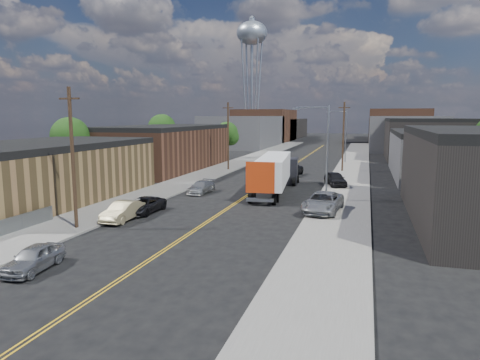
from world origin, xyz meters
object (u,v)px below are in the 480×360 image
Objects in this scene: car_left_a at (34,258)px; car_right_lot_a at (323,202)px; water_tower at (252,38)px; car_ahead_truck at (290,170)px; car_left_c at (144,205)px; car_right_lot_c at (335,179)px; car_left_b at (123,211)px; car_left_d at (201,187)px; semi_truck at (277,171)px.

car_left_a is 22.05m from car_right_lot_a.
car_ahead_truck is (23.68, -68.00, -29.90)m from water_tower.
water_tower is at bearing 100.46° from car_left_c.
car_right_lot_c reaches higher than car_left_a.
car_left_b is 12.87m from car_left_d.
car_left_b is 0.77× the size of car_right_lot_a.
car_left_d is at bearing 161.69° from car_right_lot_a.
car_left_a is 13.69m from car_left_c.
car_right_lot_c reaches higher than car_ahead_truck.
car_right_lot_a is (13.20, 17.66, 0.29)m from car_left_a.
car_right_lot_a is 14.13m from car_right_lot_c.
water_tower is 6.33× the size of car_right_lot_a.
car_left_d is (-7.46, -3.01, -1.63)m from semi_truck.
car_right_lot_c reaches higher than car_left_c.
car_left_d is at bearing -78.56° from water_tower.
water_tower is at bearing 92.18° from car_left_a.
car_left_c is 1.03× the size of car_right_lot_c.
car_ahead_truck is at bearing -70.80° from water_tower.
car_right_lot_a is (14.36, 4.02, 0.31)m from car_left_c.
car_left_b is 2.80m from car_left_c.
car_left_d is 0.81× the size of car_ahead_truck.
car_right_lot_c reaches higher than car_left_b.
car_ahead_truck reaches higher than car_left_c.
car_left_b reaches higher than car_left_a.
car_left_a is 10.94m from car_left_b.
water_tower is 6.86× the size of car_ahead_truck.
car_right_lot_a reaches higher than car_left_b.
semi_truck is 3.39× the size of car_right_lot_c.
car_right_lot_c is at bearing 54.14° from car_left_b.
car_left_c is at bearing -158.31° from car_right_lot_a.
car_right_lot_a is at bearing -67.83° from car_ahead_truck.
water_tower is 99.93m from car_left_c.
semi_truck is 7.82m from car_right_lot_c.
water_tower is at bearing 98.17° from car_left_b.
car_right_lot_a reaches higher than car_left_c.
semi_truck is at bearing -157.07° from car_right_lot_c.
car_left_c is at bearing -147.29° from car_right_lot_c.
car_right_lot_c is at bearing 52.55° from car_left_c.
semi_truck is 10.74m from car_right_lot_a.
semi_truck is at bearing 67.57° from car_left_a.
car_ahead_truck reaches higher than car_left_a.
water_tower reaches higher than car_ahead_truck.
semi_truck is 8.21m from car_left_d.
car_right_lot_c is at bearing 35.88° from car_left_d.
car_right_lot_a reaches higher than car_right_lot_c.
car_ahead_truck is (6.68, 16.00, 0.11)m from car_left_d.
water_tower reaches higher than car_right_lot_a.
car_left_b is at bearing -80.84° from water_tower.
car_left_d is (1.40, 12.79, -0.10)m from car_left_b.
car_left_b is at bearing 90.56° from car_left_a.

